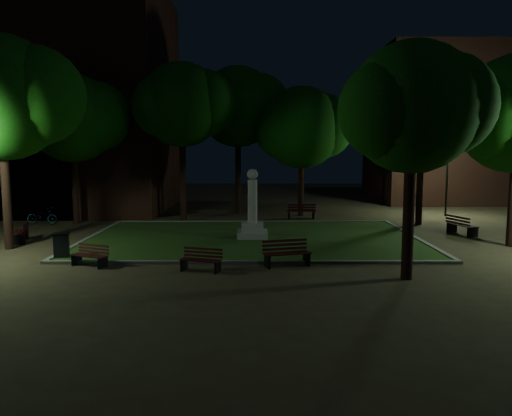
% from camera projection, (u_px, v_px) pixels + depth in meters
% --- Properties ---
extents(ground, '(80.00, 80.00, 0.00)m').
position_uv_depth(ground, '(252.00, 247.00, 21.32)').
color(ground, '#473C26').
extents(lawn, '(15.00, 10.00, 0.08)m').
position_uv_depth(lawn, '(253.00, 238.00, 23.30)').
color(lawn, '#294D18').
rests_on(lawn, ground).
extents(lawn_kerb, '(15.40, 10.40, 0.12)m').
position_uv_depth(lawn_kerb, '(253.00, 238.00, 23.30)').
color(lawn_kerb, slate).
rests_on(lawn_kerb, ground).
extents(monument, '(1.40, 1.40, 3.20)m').
position_uv_depth(monument, '(253.00, 219.00, 23.19)').
color(monument, gray).
rests_on(monument, lawn).
extents(building_main, '(20.00, 12.00, 15.00)m').
position_uv_depth(building_main, '(22.00, 102.00, 34.12)').
color(building_main, '#50271C').
rests_on(building_main, ground).
extents(building_far, '(16.00, 10.00, 12.00)m').
position_uv_depth(building_far, '(475.00, 127.00, 40.49)').
color(building_far, '#50271C').
rests_on(building_far, ground).
extents(tree_west, '(6.30, 5.14, 8.83)m').
position_uv_depth(tree_west, '(3.00, 98.00, 20.27)').
color(tree_west, black).
rests_on(tree_west, ground).
extents(tree_north_wl, '(5.82, 4.75, 9.03)m').
position_uv_depth(tree_north_wl, '(184.00, 105.00, 27.93)').
color(tree_north_wl, black).
rests_on(tree_north_wl, ground).
extents(tree_north_er, '(6.23, 5.09, 8.05)m').
position_uv_depth(tree_north_er, '(303.00, 127.00, 30.80)').
color(tree_north_er, black).
rests_on(tree_north_er, ground).
extents(tree_ne, '(4.67, 3.81, 7.21)m').
position_uv_depth(tree_ne, '(424.00, 129.00, 27.25)').
color(tree_ne, black).
rests_on(tree_ne, ground).
extents(tree_se, '(5.07, 4.14, 7.53)m').
position_uv_depth(tree_se, '(416.00, 108.00, 15.49)').
color(tree_se, black).
rests_on(tree_se, ground).
extents(tree_nw, '(5.98, 4.88, 8.31)m').
position_uv_depth(tree_nw, '(74.00, 118.00, 27.49)').
color(tree_nw, black).
rests_on(tree_nw, ground).
extents(tree_far_north, '(6.30, 5.14, 9.43)m').
position_uv_depth(tree_far_north, '(240.00, 107.00, 31.71)').
color(tree_far_north, black).
rests_on(tree_far_north, ground).
extents(lamppost_nw, '(1.18, 0.28, 4.08)m').
position_uv_depth(lamppost_nw, '(62.00, 171.00, 29.98)').
color(lamppost_nw, black).
rests_on(lamppost_nw, ground).
extents(lamppost_ne, '(1.18, 0.28, 4.17)m').
position_uv_depth(lamppost_ne, '(447.00, 169.00, 30.88)').
color(lamppost_ne, black).
rests_on(lamppost_ne, ground).
extents(bench_near_left, '(1.51, 0.89, 0.79)m').
position_uv_depth(bench_near_left, '(201.00, 261.00, 17.12)').
color(bench_near_left, black).
rests_on(bench_near_left, ground).
extents(bench_near_right, '(1.80, 1.03, 0.93)m').
position_uv_depth(bench_near_right, '(287.00, 254.00, 17.88)').
color(bench_near_right, black).
rests_on(bench_near_right, ground).
extents(bench_west_near, '(1.47, 1.03, 0.77)m').
position_uv_depth(bench_west_near, '(90.00, 256.00, 17.88)').
color(bench_west_near, black).
rests_on(bench_west_near, ground).
extents(bench_left_side, '(1.02, 1.68, 0.87)m').
position_uv_depth(bench_left_side, '(22.00, 233.00, 22.50)').
color(bench_left_side, black).
rests_on(bench_left_side, ground).
extents(bench_right_side, '(1.06, 1.82, 0.94)m').
position_uv_depth(bench_right_side, '(461.00, 226.00, 24.39)').
color(bench_right_side, black).
rests_on(bench_right_side, ground).
extents(bench_far_side, '(1.70, 0.64, 0.92)m').
position_uv_depth(bench_far_side, '(301.00, 212.00, 29.95)').
color(bench_far_side, black).
rests_on(bench_far_side, ground).
extents(trash_bin, '(0.70, 0.70, 0.99)m').
position_uv_depth(trash_bin, '(61.00, 246.00, 19.03)').
color(trash_bin, black).
rests_on(trash_bin, ground).
extents(bicycle, '(1.87, 0.83, 0.95)m').
position_uv_depth(bicycle, '(42.00, 216.00, 27.78)').
color(bicycle, black).
rests_on(bicycle, ground).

